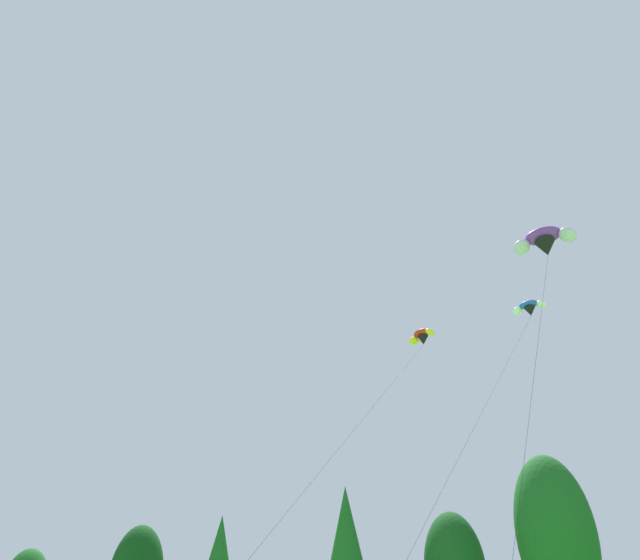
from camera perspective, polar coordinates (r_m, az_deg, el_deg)
name	(u,v)px	position (r m, az deg, el deg)	size (l,w,h in m)	color
treeline_tree_d	(347,551)	(53.22, 2.59, -24.77)	(4.64, 4.64, 13.83)	#472D19
treeline_tree_f	(556,535)	(51.58, 21.92, -21.96)	(5.89, 5.89, 15.14)	#472D19
parafoil_kite_high_red_yellow	(422,337)	(46.72, 9.87, -5.45)	(7.41, 21.66, 21.54)	red
parafoil_kite_mid_blue_white	(529,308)	(45.82, 19.64, -2.59)	(9.43, 19.12, 22.54)	blue
parafoil_kite_far_purple	(545,241)	(36.35, 20.95, 3.51)	(6.39, 9.45, 21.12)	purple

